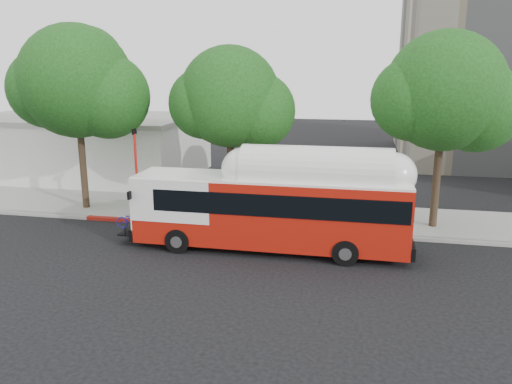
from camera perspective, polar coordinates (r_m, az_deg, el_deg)
ground at (r=20.39m, az=-4.35°, el=-7.54°), size 120.00×120.00×0.00m
sidewalk at (r=26.34m, az=-0.47°, el=-2.37°), size 60.00×5.00×0.15m
curb_strip at (r=23.92m, az=-1.78°, el=-4.06°), size 60.00×0.30×0.15m
red_curb_segment at (r=24.76m, az=-8.56°, el=-3.58°), size 10.00×0.32×0.16m
street_tree_left at (r=27.55m, az=-18.92°, el=11.40°), size 6.67×5.80×9.74m
street_tree_mid at (r=25.05m, az=-2.06°, el=10.35°), size 5.75×5.00×8.62m
street_tree_right at (r=24.47m, az=21.68°, el=10.15°), size 6.21×5.40×9.18m
low_commercial_bldg at (r=37.95m, az=-19.16°, el=5.06°), size 16.20×10.20×4.25m
transit_bus at (r=20.73m, az=1.80°, el=-2.24°), size 12.16×2.63×3.59m
signal_pole at (r=25.52m, az=-13.49°, el=2.02°), size 0.13×0.44×4.61m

